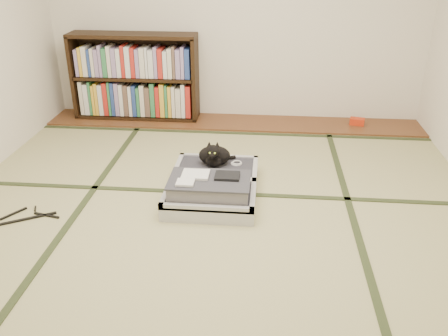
{
  "coord_description": "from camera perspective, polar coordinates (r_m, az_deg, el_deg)",
  "views": [
    {
      "loc": [
        0.35,
        -2.85,
        1.8
      ],
      "look_at": [
        0.05,
        0.35,
        0.25
      ],
      "focal_mm": 38.0,
      "sensor_mm": 36.0,
      "label": 1
    }
  ],
  "objects": [
    {
      "name": "room_shell",
      "position": [
        2.89,
        -1.72,
        19.02
      ],
      "size": [
        4.5,
        4.5,
        4.5
      ],
      "color": "white",
      "rests_on": "ground"
    },
    {
      "name": "red_item",
      "position": [
        5.28,
        15.72,
        5.42
      ],
      "size": [
        0.17,
        0.12,
        0.07
      ],
      "primitive_type": "cube",
      "rotation": [
        0.0,
        0.0,
        -0.23
      ],
      "color": "red",
      "rests_on": "wood_strip"
    },
    {
      "name": "hanger",
      "position": [
        3.7,
        -22.49,
        -5.42
      ],
      "size": [
        0.42,
        0.3,
        0.01
      ],
      "color": "black",
      "rests_on": "floor"
    },
    {
      "name": "cable_coil",
      "position": [
        3.91,
        1.52,
        0.6
      ],
      "size": [
        0.09,
        0.09,
        0.02
      ],
      "color": "white",
      "rests_on": "suitcase"
    },
    {
      "name": "cat",
      "position": [
        3.86,
        -1.17,
        1.52
      ],
      "size": [
        0.3,
        0.3,
        0.24
      ],
      "color": "black",
      "rests_on": "suitcase"
    },
    {
      "name": "floor",
      "position": [
        3.39,
        -1.4,
        -6.34
      ],
      "size": [
        4.5,
        4.5,
        0.0
      ],
      "primitive_type": "plane",
      "color": "tan",
      "rests_on": "ground"
    },
    {
      "name": "wood_strip",
      "position": [
        5.18,
        1.14,
        5.51
      ],
      "size": [
        4.0,
        0.5,
        0.02
      ],
      "primitive_type": "cube",
      "color": "brown",
      "rests_on": "ground"
    },
    {
      "name": "suitcase",
      "position": [
        3.65,
        -1.4,
        -2.17
      ],
      "size": [
        0.67,
        0.89,
        0.26
      ],
      "color": "silver",
      "rests_on": "floor"
    },
    {
      "name": "tatami_borders",
      "position": [
        3.81,
        -0.55,
        -2.37
      ],
      "size": [
        4.0,
        4.5,
        0.01
      ],
      "color": "#2D381E",
      "rests_on": "ground"
    },
    {
      "name": "bookcase",
      "position": [
        5.3,
        -10.62,
        10.53
      ],
      "size": [
        1.35,
        0.31,
        0.92
      ],
      "color": "black",
      "rests_on": "wood_strip"
    }
  ]
}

